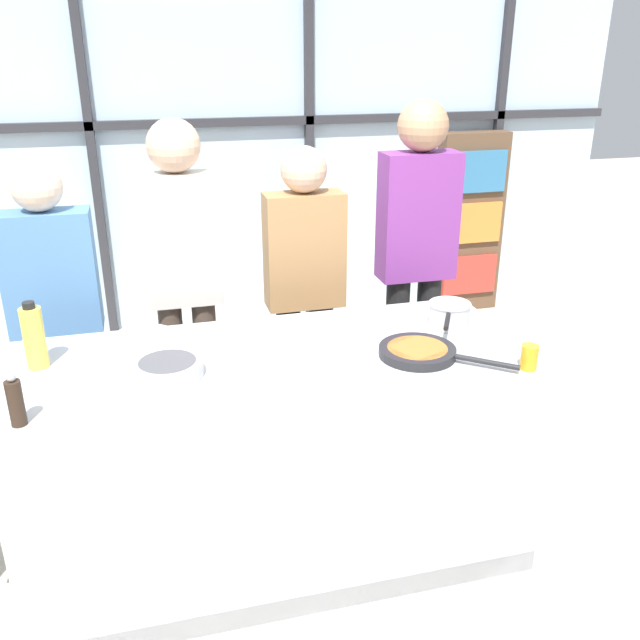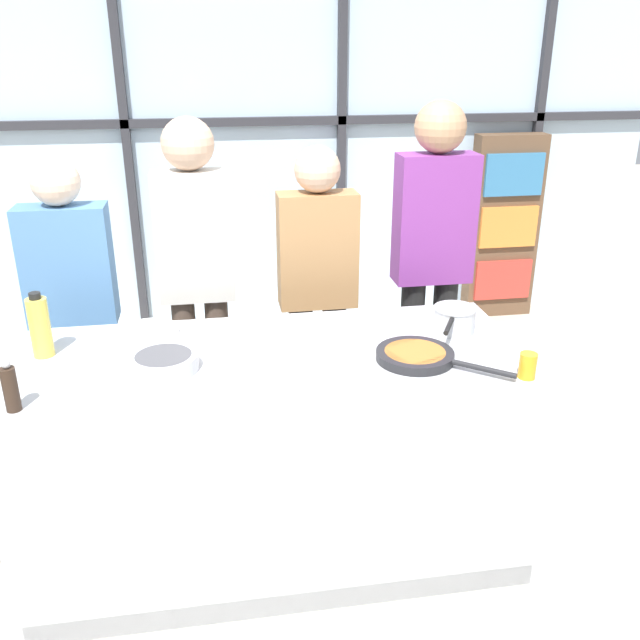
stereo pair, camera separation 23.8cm
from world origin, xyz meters
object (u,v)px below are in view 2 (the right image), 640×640
spectator_center_left (197,267)px  pepper_grinder (10,388)px  spectator_far_left (73,300)px  white_plate (149,331)px  spectator_far_right (432,251)px  oil_bottle (40,327)px  frying_pan (417,355)px  saucepan (454,319)px  juice_glass_near (528,366)px  mixing_bowl (164,362)px  spectator_center_right (317,282)px

spectator_center_left → pepper_grinder: (-0.61, -1.08, -0.05)m
spectator_far_left → white_plate: (0.39, -0.48, 0.01)m
spectator_far_right → oil_bottle: (-1.81, -0.65, -0.03)m
spectator_far_right → frying_pan: 1.01m
saucepan → juice_glass_near: 0.48m
white_plate → pepper_grinder: (-0.40, -0.61, 0.08)m
juice_glass_near → white_plate: bearing=154.8°
mixing_bowl → oil_bottle: size_ratio=0.98×
spectator_center_left → oil_bottle: spectator_center_left is taller
spectator_center_right → pepper_grinder: bearing=41.7°
saucepan → mixing_bowl: bearing=-171.6°
frying_pan → white_plate: frying_pan is taller
juice_glass_near → frying_pan: bearing=149.5°
spectator_far_right → pepper_grinder: spectator_far_right is taller
spectator_center_left → white_plate: (-0.21, -0.48, -0.13)m
spectator_center_left → oil_bottle: 0.88m
spectator_far_left → mixing_bowl: size_ratio=6.09×
frying_pan → white_plate: 1.15m
oil_bottle → mixing_bowl: bearing=-23.7°
frying_pan → oil_bottle: 1.48m
spectator_center_left → saucepan: (1.09, -0.68, -0.08)m
juice_glass_near → spectator_far_right: bearing=90.0°
white_plate → mixing_bowl: (0.09, -0.38, 0.03)m
spectator_far_right → saucepan: 0.69m
spectator_center_right → white_plate: (-0.81, -0.48, -0.01)m
spectator_far_right → mixing_bowl: size_ratio=6.95×
spectator_far_right → frying_pan: (-0.36, -0.93, -0.14)m
spectator_center_left → spectator_far_left: bearing=0.0°
spectator_center_left → mixing_bowl: (-0.13, -0.86, -0.10)m
spectator_far_left → frying_pan: size_ratio=3.39×
spectator_far_left → spectator_center_right: bearing=-180.0°
mixing_bowl → white_plate: bearing=102.6°
frying_pan → saucepan: 0.35m
spectator_center_left → spectator_far_right: (1.21, -0.00, 0.02)m
spectator_far_right → juice_glass_near: 1.15m
spectator_far_left → frying_pan: 1.72m
frying_pan → white_plate: (-1.06, 0.45, -0.01)m
oil_bottle → spectator_center_right: bearing=28.2°
spectator_center_left → pepper_grinder: spectator_center_left is taller
juice_glass_near → mixing_bowl: bearing=168.0°
frying_pan → mixing_bowl: size_ratio=1.79×
pepper_grinder → juice_glass_near: pepper_grinder is taller
spectator_far_left → spectator_center_right: size_ratio=0.99×
spectator_center_left → spectator_far_right: bearing=-180.0°
spectator_center_left → spectator_center_right: spectator_center_left is taller
pepper_grinder → juice_glass_near: (1.82, -0.06, -0.04)m
spectator_center_left → oil_bottle: (-0.60, -0.65, -0.01)m
spectator_center_left → pepper_grinder: bearing=60.5°
spectator_far_left → mixing_bowl: spectator_far_left is taller
spectator_far_right → spectator_far_left: bearing=0.0°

